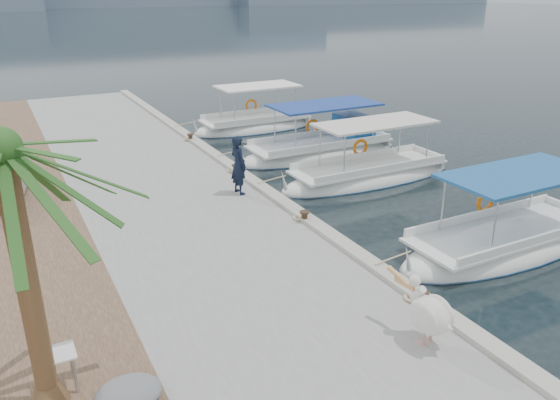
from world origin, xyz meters
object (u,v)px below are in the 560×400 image
at_px(pelican, 428,313).
at_px(fishing_caique_b, 504,245).
at_px(fishing_caique_d, 322,151).
at_px(date_palm, 2,150).
at_px(fishing_caique_c, 368,177).
at_px(fishing_caique_e, 255,127).
at_px(parked_car, 2,175).
at_px(fisherman, 238,165).

bearing_deg(pelican, fishing_caique_b, 27.10).
distance_m(fishing_caique_d, date_palm, 17.34).
height_order(fishing_caique_c, fishing_caique_d, same).
xyz_separation_m(fishing_caique_c, date_palm, (-12.09, -7.67, 4.67)).
height_order(fishing_caique_c, date_palm, date_palm).
bearing_deg(fishing_caique_c, fishing_caique_e, 92.42).
bearing_deg(parked_car, fishing_caique_d, 11.94).
xyz_separation_m(fishing_caique_b, fisherman, (-5.28, 6.33, 1.35)).
height_order(fishing_caique_d, pelican, fishing_caique_d).
height_order(fishing_caique_b, date_palm, date_palm).
bearing_deg(fishing_caique_e, pelican, -105.51).
relative_size(fishing_caique_b, fishing_caique_e, 1.07).
bearing_deg(fishing_caique_d, pelican, -113.82).
height_order(fishing_caique_e, date_palm, date_palm).
bearing_deg(fishing_caique_d, fishing_caique_b, -91.93).
xyz_separation_m(fishing_caique_c, fishing_caique_e, (-0.39, 9.17, 0.00)).
distance_m(pelican, date_palm, 7.69).
height_order(fishing_caique_c, fisherman, fisherman).
bearing_deg(fishing_caique_b, fisherman, 129.83).
relative_size(fishing_caique_b, fisherman, 3.73).
height_order(fishing_caique_b, fishing_caique_d, same).
distance_m(fishing_caique_d, fisherman, 6.95).
height_order(fishing_caique_c, pelican, fishing_caique_c).
bearing_deg(fishing_caique_b, fishing_caique_e, 90.91).
bearing_deg(fisherman, parked_car, 55.07).
height_order(fishing_caique_c, parked_car, fishing_caique_c).
relative_size(fishing_caique_c, parked_car, 1.89).
height_order(fishing_caique_d, fishing_caique_e, same).
bearing_deg(date_palm, fishing_caique_c, 32.39).
relative_size(fishing_caique_d, date_palm, 1.47).
bearing_deg(parked_car, date_palm, -78.89).
bearing_deg(fishing_caique_b, pelican, -152.90).
bearing_deg(fishing_caique_c, parked_car, 165.05).
relative_size(fishing_caique_b, parked_car, 1.82).
height_order(fisherman, parked_car, fisherman).
xyz_separation_m(fishing_caique_b, date_palm, (-11.95, -1.13, 4.67)).
height_order(pelican, fisherman, fisherman).
distance_m(fisherman, date_palm, 10.54).
xyz_separation_m(fishing_caique_e, fisherman, (-5.03, -9.39, 1.35)).
relative_size(fishing_caique_e, pelican, 4.14).
bearing_deg(parked_car, fisherman, -16.79).
xyz_separation_m(pelican, parked_car, (-6.76, 12.56, 0.01)).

